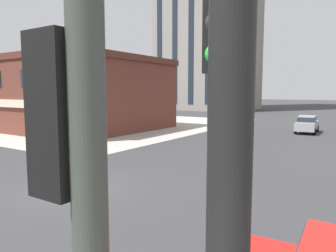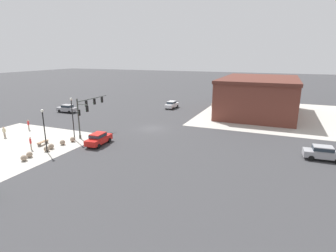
{
  "view_description": "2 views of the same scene",
  "coord_description": "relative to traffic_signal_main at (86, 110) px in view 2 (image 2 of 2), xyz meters",
  "views": [
    {
      "loc": [
        10.37,
        -8.63,
        4.03
      ],
      "look_at": [
        -0.24,
        7.51,
        1.95
      ],
      "focal_mm": 34.17,
      "sensor_mm": 36.0,
      "label": 1
    },
    {
      "loc": [
        39.28,
        19.4,
        12.08
      ],
      "look_at": [
        4.57,
        4.85,
        2.08
      ],
      "focal_mm": 28.68,
      "sensor_mm": 36.0,
      "label": 2
    }
  ],
  "objects": [
    {
      "name": "pedestrian_with_bag",
      "position": [
        8.03,
        -2.82,
        -3.05
      ],
      "size": [
        0.34,
        0.49,
        1.73
      ],
      "color": "gray",
      "rests_on": "ground"
    },
    {
      "name": "ground_plane",
      "position": [
        -7.46,
        7.28,
        -4.05
      ],
      "size": [
        320.0,
        320.0,
        0.0
      ],
      "primitive_type": "plane",
      "color": "#38383A"
    },
    {
      "name": "car_main_northbound_far",
      "position": [
        -25.41,
        3.65,
        -3.13
      ],
      "size": [
        4.46,
        2.01,
        1.68
      ],
      "color": "silver",
      "rests_on": "ground"
    },
    {
      "name": "bollard_sphere_curb_c",
      "position": [
        6.79,
        -0.62,
        -3.7
      ],
      "size": [
        0.71,
        0.71,
        0.71
      ],
      "primitive_type": "sphere",
      "color": "gray",
      "rests_on": "ground"
    },
    {
      "name": "pedestrian_at_curb",
      "position": [
        1.2,
        -11.21,
        -3.06
      ],
      "size": [
        0.48,
        0.35,
        1.73
      ],
      "color": "gray",
      "rests_on": "ground"
    },
    {
      "name": "car_main_northbound_near",
      "position": [
        2.95,
        4.16,
        -3.13
      ],
      "size": [
        4.5,
        2.1,
        1.68
      ],
      "color": "red",
      "rests_on": "ground"
    },
    {
      "name": "sidewalk_far_corner",
      "position": [
        -27.46,
        27.28,
        -4.05
      ],
      "size": [
        32.0,
        32.0,
        0.02
      ],
      "primitive_type": "cube",
      "color": "#B7B2A8",
      "rests_on": "ground"
    },
    {
      "name": "storefront_block_near_corner",
      "position": [
        -27.29,
        22.56,
        -0.27
      ],
      "size": [
        22.11,
        14.96,
        7.54
      ],
      "color": "brown",
      "rests_on": "ground"
    },
    {
      "name": "street_lamp_mid_sidewalk",
      "position": [
        7.98,
        -0.13,
        -0.56
      ],
      "size": [
        0.36,
        0.36,
        5.59
      ],
      "color": "black",
      "rests_on": "ground"
    },
    {
      "name": "bench_near_signal",
      "position": [
        5.96,
        -2.99,
        -3.73
      ],
      "size": [
        1.85,
        0.71,
        0.49
      ],
      "color": "#8E6B4C",
      "rests_on": "ground"
    },
    {
      "name": "car_main_southbound_far",
      "position": [
        -12.3,
        -15.51,
        -3.13
      ],
      "size": [
        1.96,
        4.44,
        1.68
      ],
      "color": "#99999E",
      "rests_on": "ground"
    },
    {
      "name": "street_lamp_corner_near",
      "position": [
        2.54,
        -0.44,
        -0.21
      ],
      "size": [
        0.36,
        0.36,
        6.24
      ],
      "color": "black",
      "rests_on": "ground"
    },
    {
      "name": "bollard_sphere_curb_f",
      "position": [
        11.22,
        -0.34,
        -3.7
      ],
      "size": [
        0.71,
        0.71,
        0.71
      ],
      "primitive_type": "sphere",
      "color": "gray",
      "rests_on": "ground"
    },
    {
      "name": "car_cross_eastbound",
      "position": [
        -2.79,
        32.11,
        -3.13
      ],
      "size": [
        2.08,
        4.49,
        1.68
      ],
      "color": "#99999E",
      "rests_on": "ground"
    },
    {
      "name": "bollard_sphere_curb_a",
      "position": [
        3.3,
        -0.13,
        -3.7
      ],
      "size": [
        0.71,
        0.71,
        0.71
      ],
      "primitive_type": "sphere",
      "color": "gray",
      "rests_on": "ground"
    },
    {
      "name": "traffic_signal_main",
      "position": [
        0.0,
        0.0,
        0.0
      ],
      "size": [
        7.17,
        2.09,
        6.0
      ],
      "color": "#383D38",
      "rests_on": "ground"
    },
    {
      "name": "sidewalk_corner_slab",
      "position": [
        8.54,
        -7.22,
        -4.05
      ],
      "size": [
        20.0,
        19.0,
        0.02
      ],
      "primitive_type": "cube",
      "color": "#B7B2A8",
      "rests_on": "ground"
    },
    {
      "name": "bollard_sphere_curb_e",
      "position": [
        10.12,
        -0.71,
        -3.7
      ],
      "size": [
        0.71,
        0.71,
        0.71
      ],
      "primitive_type": "sphere",
      "color": "gray",
      "rests_on": "ground"
    },
    {
      "name": "bollard_sphere_curb_b",
      "position": [
        4.95,
        -0.45,
        -3.7
      ],
      "size": [
        0.71,
        0.71,
        0.71
      ],
      "primitive_type": "sphere",
      "color": "gray",
      "rests_on": "ground"
    },
    {
      "name": "bollard_sphere_curb_d",
      "position": [
        7.77,
        -0.4,
        -3.7
      ],
      "size": [
        0.71,
        0.71,
        0.71
      ],
      "primitive_type": "sphere",
      "color": "gray",
      "rests_on": "ground"
    },
    {
      "name": "pedestrian_near_bench",
      "position": [
        5.64,
        -11.04,
        -3.1
      ],
      "size": [
        0.29,
        0.53,
        1.66
      ],
      "color": "gray",
      "rests_on": "ground"
    }
  ]
}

